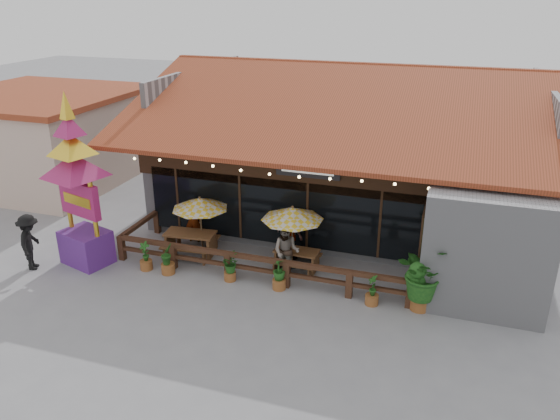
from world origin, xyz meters
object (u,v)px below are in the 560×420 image
(umbrella_left, at_px, (200,204))
(picnic_table_right, at_px, (297,256))
(picnic_table_left, at_px, (190,240))
(thai_sign_tower, at_px, (75,170))
(pedestrian, at_px, (30,242))
(umbrella_right, at_px, (292,214))
(tropical_plant, at_px, (423,274))

(umbrella_left, relative_size, picnic_table_right, 1.41)
(picnic_table_left, xyz_separation_m, thai_sign_tower, (-3.10, -1.65, 2.77))
(picnic_table_left, relative_size, pedestrian, 0.98)
(umbrella_right, bearing_deg, umbrella_left, 178.58)
(umbrella_right, bearing_deg, thai_sign_tower, -164.36)
(umbrella_left, bearing_deg, tropical_plant, -10.59)
(umbrella_right, relative_size, pedestrian, 1.42)
(thai_sign_tower, relative_size, pedestrian, 3.27)
(picnic_table_right, bearing_deg, umbrella_right, 147.81)
(picnic_table_left, bearing_deg, umbrella_left, 49.28)
(picnic_table_right, relative_size, thai_sign_tower, 0.24)
(picnic_table_left, distance_m, pedestrian, 5.27)
(tropical_plant, bearing_deg, picnic_table_right, 163.38)
(umbrella_left, height_order, picnic_table_left, umbrella_left)
(tropical_plant, distance_m, pedestrian, 12.69)
(picnic_table_left, xyz_separation_m, pedestrian, (-4.57, -2.58, 0.40))
(umbrella_right, distance_m, picnic_table_left, 3.93)
(umbrella_right, distance_m, thai_sign_tower, 7.17)
(picnic_table_right, relative_size, pedestrian, 0.78)
(umbrella_right, bearing_deg, picnic_table_right, -32.19)
(picnic_table_left, xyz_separation_m, picnic_table_right, (3.87, 0.12, -0.09))
(pedestrian, bearing_deg, thai_sign_tower, -83.76)
(umbrella_left, bearing_deg, picnic_table_left, -130.72)
(picnic_table_right, relative_size, tropical_plant, 0.72)
(umbrella_left, distance_m, picnic_table_left, 1.35)
(picnic_table_right, bearing_deg, pedestrian, -162.24)
(picnic_table_left, bearing_deg, umbrella_right, 3.82)
(picnic_table_left, bearing_deg, picnic_table_right, 1.79)
(picnic_table_left, height_order, pedestrian, pedestrian)
(picnic_table_left, height_order, picnic_table_right, picnic_table_left)
(picnic_table_right, bearing_deg, thai_sign_tower, -165.74)
(umbrella_left, height_order, pedestrian, umbrella_left)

